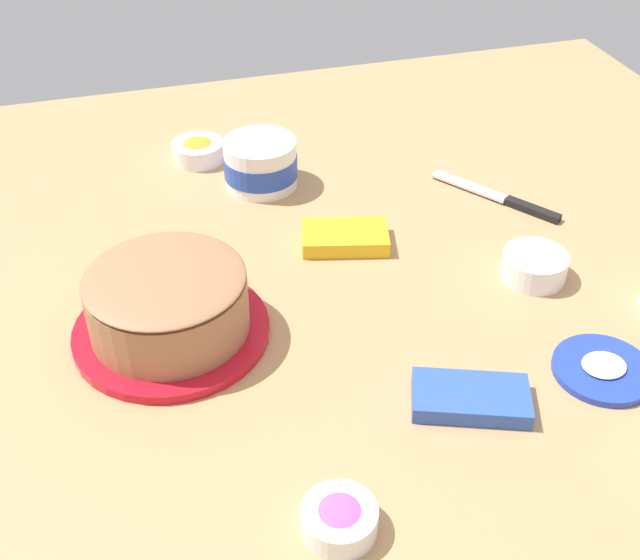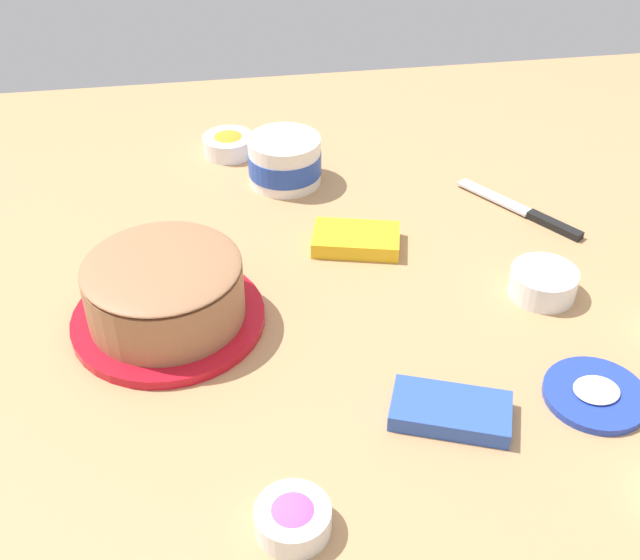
% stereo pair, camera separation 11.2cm
% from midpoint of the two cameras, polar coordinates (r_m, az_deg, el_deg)
% --- Properties ---
extents(ground_plane, '(1.54, 1.54, 0.00)m').
position_cam_midpoint_polar(ground_plane, '(1.17, 8.19, -0.68)').
color(ground_plane, tan).
extents(frosted_cake, '(0.26, 0.26, 0.11)m').
position_cam_midpoint_polar(frosted_cake, '(1.08, -8.01, -1.07)').
color(frosted_cake, red).
rests_on(frosted_cake, ground_plane).
extents(frosting_tub, '(0.13, 0.13, 0.08)m').
position_cam_midpoint_polar(frosting_tub, '(1.39, -0.19, 8.44)').
color(frosting_tub, white).
rests_on(frosting_tub, ground_plane).
extents(frosting_tub_lid, '(0.13, 0.13, 0.02)m').
position_cam_midpoint_polar(frosting_tub_lid, '(1.07, 21.80, -7.63)').
color(frosting_tub_lid, '#233DAD').
rests_on(frosting_tub_lid, ground_plane).
extents(spreading_knife, '(0.15, 0.20, 0.01)m').
position_cam_midpoint_polar(spreading_knife, '(1.37, 16.86, 4.46)').
color(spreading_knife, silver).
rests_on(spreading_knife, ground_plane).
extents(sprinkle_bowl_blue, '(0.09, 0.09, 0.04)m').
position_cam_midpoint_polar(sprinkle_bowl_blue, '(1.19, 18.12, -0.25)').
color(sprinkle_bowl_blue, white).
rests_on(sprinkle_bowl_blue, ground_plane).
extents(sprinkle_bowl_rainbow, '(0.08, 0.08, 0.03)m').
position_cam_midpoint_polar(sprinkle_bowl_rainbow, '(0.86, 1.93, -16.64)').
color(sprinkle_bowl_rainbow, white).
rests_on(sprinkle_bowl_rainbow, ground_plane).
extents(sprinkle_bowl_orange, '(0.09, 0.09, 0.04)m').
position_cam_midpoint_polar(sprinkle_bowl_orange, '(1.49, -4.34, 9.53)').
color(sprinkle_bowl_orange, white).
rests_on(sprinkle_bowl_orange, ground_plane).
extents(candy_box_lower, '(0.15, 0.11, 0.02)m').
position_cam_midpoint_polar(candy_box_lower, '(1.24, 5.15, 2.77)').
color(candy_box_lower, yellow).
rests_on(candy_box_lower, ground_plane).
extents(candy_box_upper, '(0.16, 0.12, 0.02)m').
position_cam_midpoint_polar(candy_box_upper, '(0.99, 12.48, -9.18)').
color(candy_box_upper, '#2D51B2').
rests_on(candy_box_upper, ground_plane).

